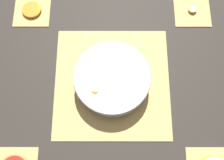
{
  "coord_description": "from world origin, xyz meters",
  "views": [
    {
      "loc": [
        -0.0,
        0.27,
        0.89
      ],
      "look_at": [
        0.0,
        0.0,
        0.03
      ],
      "focal_mm": 42.0,
      "sensor_mm": 36.0,
      "label": 1
    }
  ],
  "objects": [
    {
      "name": "ground_plane",
      "position": [
        0.0,
        0.0,
        0.0
      ],
      "size": [
        6.0,
        6.0,
        0.0
      ],
      "primitive_type": "plane",
      "color": "#2D2823"
    },
    {
      "name": "bamboo_mat_center",
      "position": [
        -0.0,
        0.0,
        0.0
      ],
      "size": [
        0.41,
        0.41,
        0.01
      ],
      "color": "tan",
      "rests_on": "ground_plane"
    },
    {
      "name": "coaster_mat_near_left",
      "position": [
        -0.31,
        -0.29,
        0.0
      ],
      "size": [
        0.14,
        0.14,
        0.01
      ],
      "color": "tan",
      "rests_on": "ground_plane"
    },
    {
      "name": "coaster_mat_near_right",
      "position": [
        0.31,
        -0.29,
        0.0
      ],
      "size": [
        0.14,
        0.14,
        0.01
      ],
      "color": "tan",
      "rests_on": "ground_plane"
    },
    {
      "name": "fruit_salad_bowl",
      "position": [
        0.0,
        0.0,
        0.04
      ],
      "size": [
        0.26,
        0.26,
        0.07
      ],
      "color": "silver",
      "rests_on": "bamboo_mat_center"
    },
    {
      "name": "orange_slice_whole",
      "position": [
        0.31,
        -0.29,
        0.01
      ],
      "size": [
        0.07,
        0.07,
        0.01
      ],
      "color": "orange",
      "rests_on": "coaster_mat_near_right"
    },
    {
      "name": "banana_coin_single",
      "position": [
        -0.31,
        -0.29,
        0.01
      ],
      "size": [
        0.03,
        0.03,
        0.01
      ],
      "color": "beige",
      "rests_on": "coaster_mat_near_left"
    }
  ]
}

